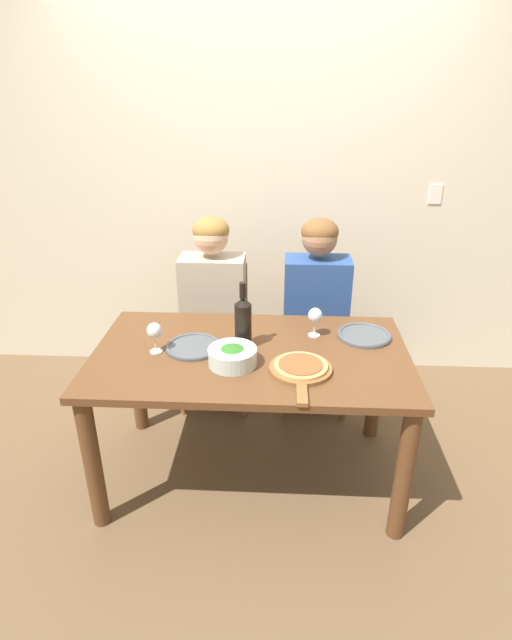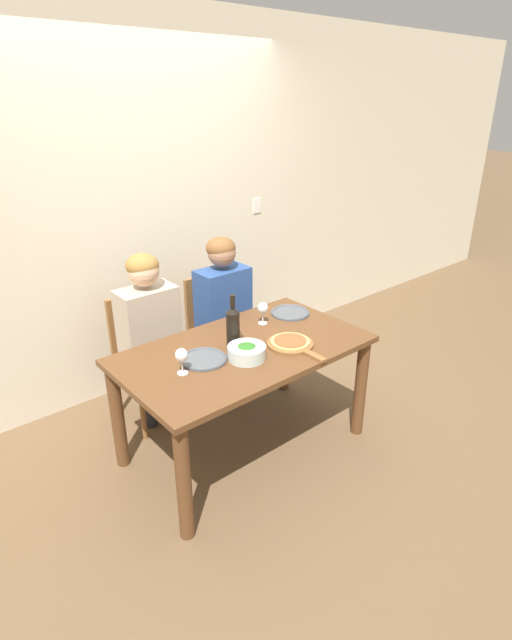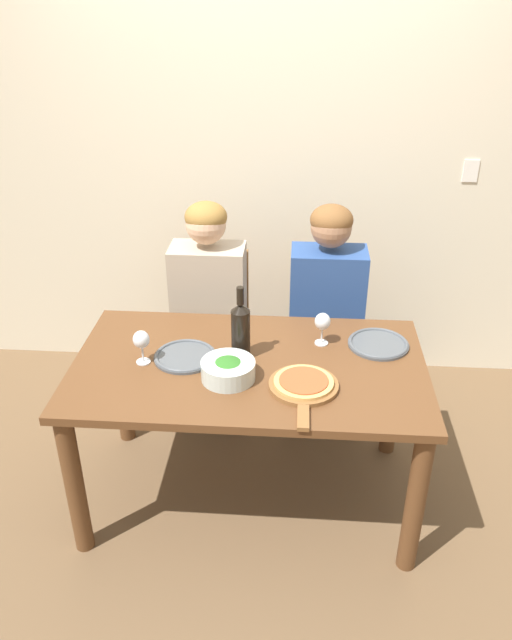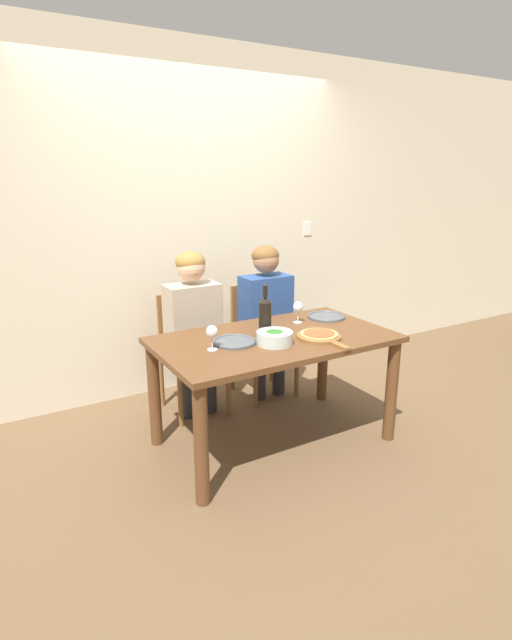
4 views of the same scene
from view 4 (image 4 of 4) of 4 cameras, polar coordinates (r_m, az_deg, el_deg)
ground_plane at (r=3.45m, az=2.01°, el=-13.59°), size 40.00×40.00×0.00m
back_wall at (r=4.08m, az=-7.08°, el=10.96°), size 10.00×0.06×2.70m
dining_table at (r=3.19m, az=2.12°, el=-3.97°), size 1.49×0.85×0.73m
chair_left at (r=3.77m, az=-7.64°, el=-3.18°), size 0.42×0.42×0.88m
chair_right at (r=4.03m, az=0.41°, el=-1.74°), size 0.42×0.42×0.88m
person_woman at (r=3.60m, az=-7.11°, el=0.09°), size 0.47×0.51×1.21m
person_man at (r=3.87m, az=1.24°, el=1.37°), size 0.47×0.51×1.21m
wine_bottle at (r=3.14m, az=1.04°, el=0.51°), size 0.08×0.08×0.33m
broccoli_bowl at (r=3.01m, az=2.14°, el=-2.03°), size 0.22×0.22×0.09m
dinner_plate_left at (r=3.04m, az=-2.49°, el=-2.48°), size 0.27×0.27×0.02m
dinner_plate_right at (r=3.61m, az=8.04°, el=0.41°), size 0.27×0.27×0.02m
pizza_on_board at (r=3.15m, az=7.31°, el=-1.82°), size 0.28×0.42×0.04m
wine_glass_left at (r=2.90m, az=-5.05°, el=-1.49°), size 0.07×0.07×0.15m
wine_glass_right at (r=3.44m, az=4.83°, el=1.36°), size 0.07×0.07×0.15m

